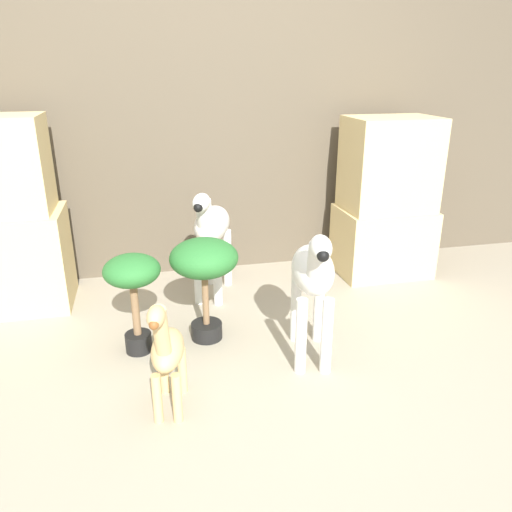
# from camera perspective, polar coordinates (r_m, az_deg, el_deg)

# --- Properties ---
(ground_plane) EXTENTS (14.00, 14.00, 0.00)m
(ground_plane) POSITION_cam_1_polar(r_m,az_deg,el_deg) (2.25, 0.38, -17.23)
(ground_plane) COLOR #9E937F
(wall_back) EXTENTS (6.40, 0.08, 2.20)m
(wall_back) POSITION_cam_1_polar(r_m,az_deg,el_deg) (3.46, -6.32, 16.01)
(wall_back) COLOR brown
(wall_back) RESTS_ON ground_plane
(rock_pillar_left) EXTENTS (0.62, 0.45, 1.14)m
(rock_pillar_left) POSITION_cam_1_polar(r_m,az_deg,el_deg) (3.26, -26.52, 3.36)
(rock_pillar_left) COLOR #DBC184
(rock_pillar_left) RESTS_ON ground_plane
(rock_pillar_right) EXTENTS (0.62, 0.45, 1.08)m
(rock_pillar_right) POSITION_cam_1_polar(r_m,az_deg,el_deg) (3.55, 14.62, 6.08)
(rock_pillar_right) COLOR #DBC184
(rock_pillar_right) RESTS_ON ground_plane
(zebra_right) EXTENTS (0.29, 0.56, 0.72)m
(zebra_right) POSITION_cam_1_polar(r_m,az_deg,el_deg) (2.39, 6.54, -2.40)
(zebra_right) COLOR silver
(zebra_right) RESTS_ON ground_plane
(zebra_left) EXTENTS (0.35, 0.56, 0.72)m
(zebra_left) POSITION_cam_1_polar(r_m,az_deg,el_deg) (3.08, -5.15, 3.03)
(zebra_left) COLOR silver
(zebra_left) RESTS_ON ground_plane
(giraffe_figurine) EXTENTS (0.19, 0.42, 0.58)m
(giraffe_figurine) POSITION_cam_1_polar(r_m,az_deg,el_deg) (2.11, -10.17, -10.71)
(giraffe_figurine) COLOR tan
(giraffe_figurine) RESTS_ON ground_plane
(potted_palm_front) EXTENTS (0.28, 0.28, 0.53)m
(potted_palm_front) POSITION_cam_1_polar(r_m,az_deg,el_deg) (2.53, -13.91, -2.79)
(potted_palm_front) COLOR black
(potted_palm_front) RESTS_ON ground_plane
(potted_palm_back) EXTENTS (0.35, 0.35, 0.56)m
(potted_palm_back) POSITION_cam_1_polar(r_m,az_deg,el_deg) (2.58, -5.94, -1.07)
(potted_palm_back) COLOR black
(potted_palm_back) RESTS_ON ground_plane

